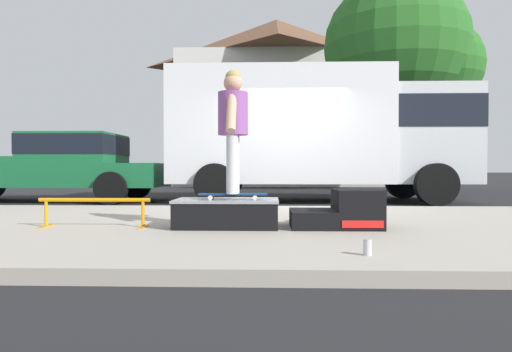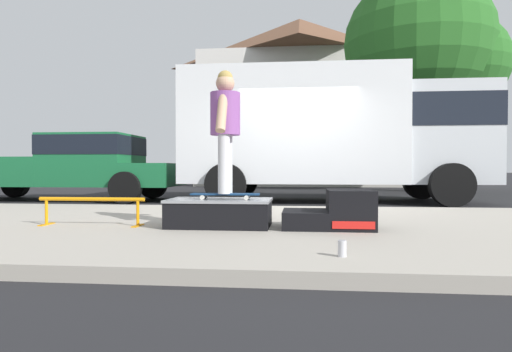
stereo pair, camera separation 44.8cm
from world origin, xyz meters
TOP-DOWN VIEW (x-y plane):
  - ground_plane at (0.00, 0.00)m, footprint 140.00×140.00m
  - sidewalk_slab at (0.00, -3.00)m, footprint 50.00×5.00m
  - skate_box at (-0.86, -3.35)m, footprint 1.18×0.69m
  - kicker_ramp at (0.47, -3.35)m, footprint 1.01×0.68m
  - grind_rail at (-2.38, -3.42)m, footprint 1.29×0.28m
  - skateboard at (-0.78, -3.41)m, footprint 0.79×0.22m
  - skater_kid at (-0.78, -3.41)m, footprint 0.34×0.72m
  - soda_can at (0.39, -4.98)m, footprint 0.07×0.07m
  - box_truck at (0.82, 2.20)m, footprint 6.91×2.63m
  - pickup_truck_green at (-5.58, 2.03)m, footprint 5.70×2.09m
  - street_tree_main at (4.33, 7.33)m, footprint 5.50×5.00m
  - house_behind at (-0.04, 14.31)m, footprint 9.54×8.23m

SIDE VIEW (x-z plane):
  - ground_plane at x=0.00m, z-range 0.00..0.00m
  - sidewalk_slab at x=0.00m, z-range 0.00..0.12m
  - soda_can at x=0.39m, z-range 0.12..0.25m
  - skate_box at x=-0.86m, z-range 0.13..0.45m
  - kicker_ramp at x=0.47m, z-range 0.08..0.52m
  - grind_rail at x=-2.38m, z-range 0.20..0.53m
  - skateboard at x=-0.78m, z-range 0.46..0.53m
  - pickup_truck_green at x=-5.58m, z-range 0.09..1.70m
  - skater_kid at x=-0.78m, z-range 0.63..2.03m
  - box_truck at x=0.82m, z-range 0.18..3.23m
  - house_behind at x=-0.04m, z-range 0.04..8.44m
  - street_tree_main at x=4.33m, z-range 1.10..8.61m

